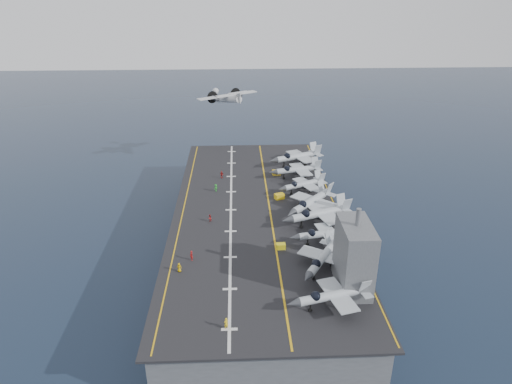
{
  "coord_description": "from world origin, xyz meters",
  "views": [
    {
      "loc": [
        -4.35,
        -94.17,
        58.28
      ],
      "look_at": [
        0.0,
        4.0,
        13.0
      ],
      "focal_mm": 32.0,
      "sensor_mm": 36.0,
      "label": 1
    }
  ],
  "objects_px": {
    "island_superstructure": "(355,249)",
    "fighter_jet_0": "(333,295)",
    "transport_plane": "(228,99)",
    "tow_cart_a": "(281,246)"
  },
  "relations": [
    {
      "from": "fighter_jet_0",
      "to": "island_superstructure",
      "type": "bearing_deg",
      "value": 51.08
    },
    {
      "from": "fighter_jet_0",
      "to": "tow_cart_a",
      "type": "bearing_deg",
      "value": 110.32
    },
    {
      "from": "island_superstructure",
      "to": "fighter_jet_0",
      "type": "distance_m",
      "value": 8.6
    },
    {
      "from": "fighter_jet_0",
      "to": "transport_plane",
      "type": "relative_size",
      "value": 0.61
    },
    {
      "from": "island_superstructure",
      "to": "transport_plane",
      "type": "height_order",
      "value": "transport_plane"
    },
    {
      "from": "fighter_jet_0",
      "to": "tow_cart_a",
      "type": "distance_m",
      "value": 19.38
    },
    {
      "from": "island_superstructure",
      "to": "fighter_jet_0",
      "type": "xyz_separation_m",
      "value": [
        -4.37,
        -5.41,
        -5.07
      ]
    },
    {
      "from": "island_superstructure",
      "to": "transport_plane",
      "type": "bearing_deg",
      "value": 104.58
    },
    {
      "from": "fighter_jet_0",
      "to": "transport_plane",
      "type": "distance_m",
      "value": 92.34
    },
    {
      "from": "island_superstructure",
      "to": "fighter_jet_0",
      "type": "relative_size",
      "value": 0.94
    }
  ]
}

